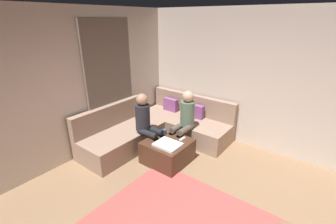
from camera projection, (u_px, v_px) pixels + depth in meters
wall_back at (283, 86)px, 4.22m from camera, size 6.00×0.12×2.70m
wall_left at (41, 95)px, 3.72m from camera, size 0.12×6.00×2.70m
curtain_panel at (110, 85)px, 4.65m from camera, size 0.06×1.10×2.50m
sectional_couch at (158, 128)px, 5.02m from camera, size 2.10×2.55×0.87m
ottoman at (167, 151)px, 4.29m from camera, size 0.76×0.76×0.42m
folded_blanket at (168, 145)px, 4.06m from camera, size 0.44×0.36×0.04m
coffee_mug at (164, 132)px, 4.45m from camera, size 0.08×0.08×0.10m
game_remote at (183, 139)px, 4.27m from camera, size 0.05×0.15×0.02m
person_on_couch_back at (185, 119)px, 4.56m from camera, size 0.30×0.60×1.20m
person_on_couch_side at (147, 122)px, 4.41m from camera, size 0.60×0.30×1.20m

